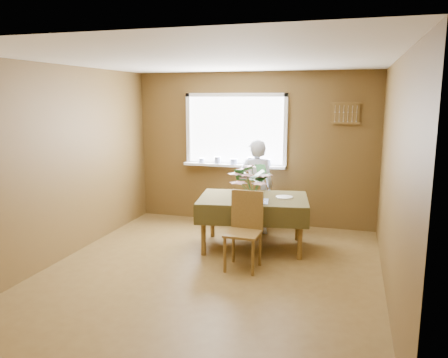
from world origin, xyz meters
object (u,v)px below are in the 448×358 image
(chair_near, at_px, (245,226))
(seated_woman, at_px, (256,187))
(chair_far, at_px, (250,200))
(flower_bouquet, at_px, (253,179))
(dining_table, at_px, (253,203))

(chair_near, bearing_deg, seated_woman, 98.73)
(chair_far, bearing_deg, flower_bouquet, 114.32)
(dining_table, xyz_separation_m, seated_woman, (-0.11, 0.68, 0.10))
(chair_near, relative_size, seated_woman, 0.65)
(seated_woman, distance_m, flower_bouquet, 0.96)
(chair_far, height_order, flower_bouquet, flower_bouquet)
(dining_table, distance_m, flower_bouquet, 0.45)
(chair_far, height_order, chair_near, chair_near)
(dining_table, relative_size, seated_woman, 1.12)
(chair_near, bearing_deg, chair_far, 102.23)
(flower_bouquet, bearing_deg, dining_table, 100.63)
(chair_far, distance_m, flower_bouquet, 1.07)
(dining_table, xyz_separation_m, chair_far, (-0.20, 0.69, -0.12))
(dining_table, bearing_deg, flower_bouquet, -88.63)
(chair_far, relative_size, chair_near, 1.00)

